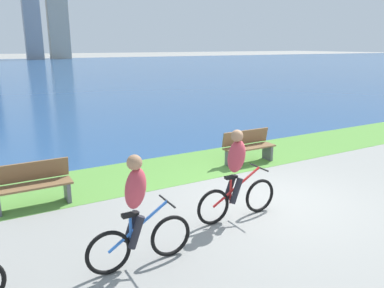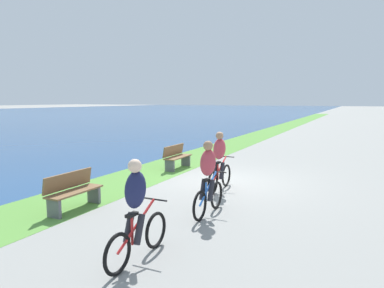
% 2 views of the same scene
% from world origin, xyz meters
% --- Properties ---
extents(ground_plane, '(300.00, 300.00, 0.00)m').
position_xyz_m(ground_plane, '(0.00, 0.00, 0.00)').
color(ground_plane, gray).
extents(grass_strip_bayside, '(120.00, 2.31, 0.01)m').
position_xyz_m(grass_strip_bayside, '(0.00, 2.88, 0.00)').
color(grass_strip_bayside, '#59933D').
rests_on(grass_strip_bayside, ground).
extents(bay_water_surface, '(300.00, 88.90, 0.00)m').
position_xyz_m(bay_water_surface, '(0.00, 48.49, 0.00)').
color(bay_water_surface, navy).
rests_on(bay_water_surface, ground).
extents(cyclist_lead, '(1.74, 0.52, 1.71)m').
position_xyz_m(cyclist_lead, '(-1.12, -0.31, 0.84)').
color(cyclist_lead, black).
rests_on(cyclist_lead, ground).
extents(cyclist_trailing, '(1.64, 0.52, 1.71)m').
position_xyz_m(cyclist_trailing, '(-3.28, -0.87, 0.84)').
color(cyclist_trailing, black).
rests_on(cyclist_trailing, ground).
extents(bench_near_path, '(1.50, 0.47, 0.90)m').
position_xyz_m(bench_near_path, '(1.25, 2.37, 0.45)').
color(bench_near_path, brown).
rests_on(bench_near_path, ground).
extents(bench_far_along_path, '(1.50, 0.47, 0.90)m').
position_xyz_m(bench_far_along_path, '(-4.33, 2.18, 0.45)').
color(bench_far_along_path, brown).
rests_on(bench_far_along_path, ground).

